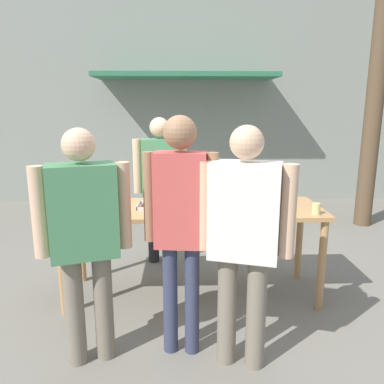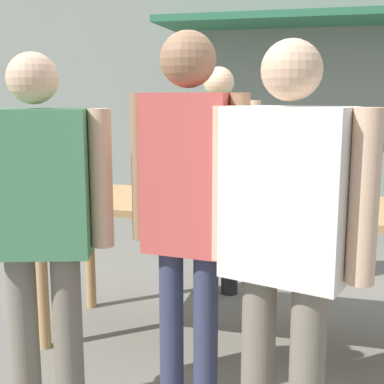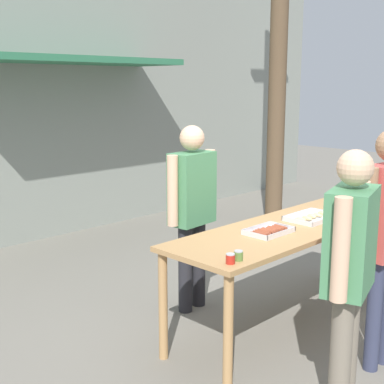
{
  "view_description": "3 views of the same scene",
  "coord_description": "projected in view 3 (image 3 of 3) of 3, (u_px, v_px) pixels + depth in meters",
  "views": [
    {
      "loc": [
        -0.11,
        -3.49,
        1.85
      ],
      "look_at": [
        0.0,
        0.0,
        1.06
      ],
      "focal_mm": 35.0,
      "sensor_mm": 36.0,
      "label": 1
    },
    {
      "loc": [
        0.48,
        -3.09,
        1.55
      ],
      "look_at": [
        -0.33,
        -0.01,
        0.96
      ],
      "focal_mm": 50.0,
      "sensor_mm": 36.0,
      "label": 2
    },
    {
      "loc": [
        -3.75,
        -2.54,
        2.12
      ],
      "look_at": [
        -0.35,
        0.85,
        1.13
      ],
      "focal_mm": 50.0,
      "sensor_mm": 36.0,
      "label": 3
    }
  ],
  "objects": [
    {
      "name": "condiment_jar_mustard",
      "position": [
        230.0,
        259.0,
        3.62
      ],
      "size": [
        0.06,
        0.06,
        0.07
      ],
      "color": "#B22319",
      "rests_on": "serving_table"
    },
    {
      "name": "condiment_jar_ketchup",
      "position": [
        238.0,
        256.0,
        3.69
      ],
      "size": [
        0.06,
        0.06,
        0.07
      ],
      "color": "#567A38",
      "rests_on": "serving_table"
    },
    {
      "name": "beer_cup",
      "position": [
        381.0,
        204.0,
        5.17
      ],
      "size": [
        0.07,
        0.07,
        0.1
      ],
      "color": "#DBC67A",
      "rests_on": "serving_table"
    },
    {
      "name": "person_customer_holding_hotdog",
      "position": [
        350.0,
        261.0,
        3.35
      ],
      "size": [
        0.64,
        0.37,
        1.73
      ],
      "rotation": [
        0.0,
        0.0,
        3.44
      ],
      "color": "#756B5B",
      "rests_on": "ground"
    },
    {
      "name": "building_facade_back",
      "position": [
        43.0,
        72.0,
        7.08
      ],
      "size": [
        12.0,
        1.11,
        4.5
      ],
      "color": "gray",
      "rests_on": "ground"
    },
    {
      "name": "utility_pole",
      "position": [
        279.0,
        33.0,
        7.73
      ],
      "size": [
        1.1,
        0.26,
        5.53
      ],
      "color": "brown",
      "rests_on": "ground"
    },
    {
      "name": "food_tray_buns",
      "position": [
        311.0,
        218.0,
        4.8
      ],
      "size": [
        0.48,
        0.32,
        0.05
      ],
      "color": "silver",
      "rests_on": "serving_table"
    },
    {
      "name": "serving_table",
      "position": [
        290.0,
        237.0,
        4.62
      ],
      "size": [
        2.49,
        0.79,
        0.91
      ],
      "color": "tan",
      "rests_on": "ground"
    },
    {
      "name": "food_tray_sausages",
      "position": [
        268.0,
        231.0,
        4.36
      ],
      "size": [
        0.39,
        0.26,
        0.04
      ],
      "color": "silver",
      "rests_on": "serving_table"
    },
    {
      "name": "person_server_behind_table",
      "position": [
        192.0,
        202.0,
        4.92
      ],
      "size": [
        0.62,
        0.27,
        1.75
      ],
      "rotation": [
        0.0,
        0.0,
        0.08
      ],
      "color": "#232328",
      "rests_on": "ground"
    },
    {
      "name": "ground_plane",
      "position": [
        286.0,
        324.0,
        4.78
      ],
      "size": [
        24.0,
        24.0,
        0.0
      ],
      "primitive_type": "plane",
      "color": "slate"
    }
  ]
}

